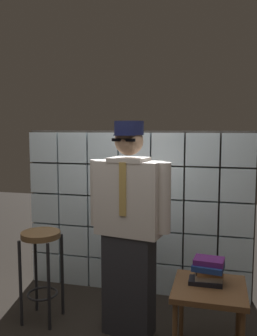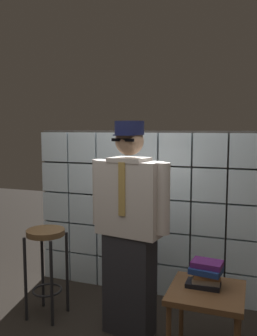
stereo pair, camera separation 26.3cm
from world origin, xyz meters
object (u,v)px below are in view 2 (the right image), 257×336
(bar_stool, at_px, (46,252))
(side_table, at_px, (206,300))
(standing_person, at_px, (129,226))
(book_stack, at_px, (206,274))

(bar_stool, relative_size, side_table, 1.43)
(side_table, bearing_deg, bar_stool, 172.08)
(standing_person, relative_size, bar_stool, 2.19)
(standing_person, bearing_deg, book_stack, -2.96)
(bar_stool, distance_m, side_table, 1.46)
(bar_stool, bearing_deg, book_stack, -5.91)
(standing_person, height_order, bar_stool, standing_person)
(standing_person, xyz_separation_m, book_stack, (0.64, -0.14, -0.26))
(side_table, bearing_deg, book_stack, 104.82)
(book_stack, bearing_deg, bar_stool, 174.09)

